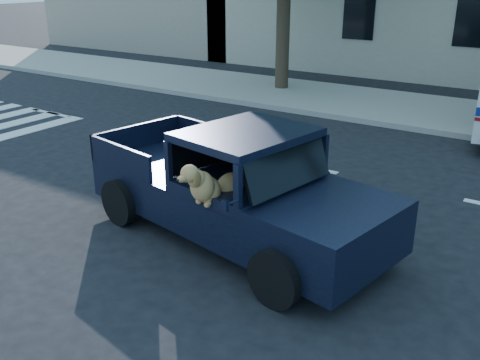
{
  "coord_description": "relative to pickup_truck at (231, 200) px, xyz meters",
  "views": [
    {
      "loc": [
        4.69,
        -5.96,
        3.74
      ],
      "look_at": [
        0.97,
        -0.36,
        1.12
      ],
      "focal_mm": 40.0,
      "sensor_mm": 36.0,
      "label": 1
    }
  ],
  "objects": [
    {
      "name": "pickup_truck",
      "position": [
        0.0,
        0.0,
        0.0
      ],
      "size": [
        5.04,
        2.86,
        1.71
      ],
      "rotation": [
        0.0,
        0.0,
        -0.18
      ],
      "color": "black",
      "rests_on": "ground"
    },
    {
      "name": "lane_stripes",
      "position": [
        1.46,
        3.37,
        -0.57
      ],
      "size": [
        21.6,
        0.14,
        0.01
      ],
      "primitive_type": null,
      "color": "silver",
      "rests_on": "ground"
    },
    {
      "name": "ground",
      "position": [
        -0.54,
        -0.03,
        -0.58
      ],
      "size": [
        120.0,
        120.0,
        0.0
      ],
      "primitive_type": "plane",
      "color": "black",
      "rests_on": "ground"
    },
    {
      "name": "far_sidewalk",
      "position": [
        -0.54,
        9.17,
        -0.5
      ],
      "size": [
        60.0,
        4.0,
        0.15
      ],
      "primitive_type": "cube",
      "color": "gray",
      "rests_on": "ground"
    }
  ]
}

